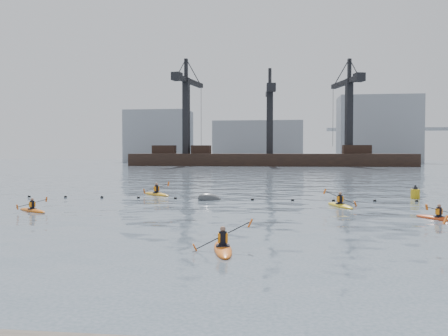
{
  "coord_description": "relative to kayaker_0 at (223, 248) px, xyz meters",
  "views": [
    {
      "loc": [
        3.21,
        -13.3,
        3.67
      ],
      "look_at": [
        0.17,
        11.49,
        2.8
      ],
      "focal_mm": 38.0,
      "sensor_mm": 36.0,
      "label": 1
    }
  ],
  "objects": [
    {
      "name": "skyline",
      "position": [
        1.19,
        146.25,
        9.15
      ],
      "size": [
        141.0,
        28.0,
        22.0
      ],
      "color": "gray",
      "rests_on": "ground"
    },
    {
      "name": "kayaker_5",
      "position": [
        -8.33,
        21.51,
        0.01
      ],
      "size": [
        3.15,
        3.1,
        1.22
      ],
      "rotation": [
        0.0,
        0.0,
        0.8
      ],
      "color": "orange",
      "rests_on": "ground"
    },
    {
      "name": "barge_pier",
      "position": [
        -1.26,
        105.98,
        1.8
      ],
      "size": [
        72.0,
        19.3,
        29.5
      ],
      "color": "black",
      "rests_on": "ground"
    },
    {
      "name": "ground",
      "position": [
        -1.04,
        -4.02,
        -0.1
      ],
      "size": [
        400.0,
        400.0,
        0.0
      ],
      "primitive_type": "plane",
      "color": "#384852",
      "rests_on": "ground"
    },
    {
      "name": "kayaker_4",
      "position": [
        10.59,
        9.32,
        -0.01
      ],
      "size": [
        2.16,
        2.83,
        1.0
      ],
      "rotation": [
        0.0,
        0.0,
        3.73
      ],
      "color": "#CB3E13",
      "rests_on": "ground"
    },
    {
      "name": "kayaker_3",
      "position": [
        6.03,
        14.88,
        0.01
      ],
      "size": [
        2.32,
        3.5,
        1.34
      ],
      "rotation": [
        0.0,
        0.0,
        0.33
      ],
      "color": "gold",
      "rests_on": "ground"
    },
    {
      "name": "mooring_buoy",
      "position": [
        -3.27,
        18.15,
        -0.1
      ],
      "size": [
        2.4,
        2.05,
        1.36
      ],
      "primitive_type": "ellipsoid",
      "rotation": [
        0.0,
        0.21,
        0.52
      ],
      "color": "#414346",
      "rests_on": "ground"
    },
    {
      "name": "float_line",
      "position": [
        -1.54,
        18.51,
        -0.07
      ],
      "size": [
        33.24,
        0.73,
        0.24
      ],
      "color": "black",
      "rests_on": "ground"
    },
    {
      "name": "kayaker_2",
      "position": [
        -13.04,
        9.96,
        -0.01
      ],
      "size": [
        2.76,
        2.11,
        0.94
      ],
      "rotation": [
        0.0,
        0.0,
        0.98
      ],
      "color": "#CA5E13",
      "rests_on": "ground"
    },
    {
      "name": "nav_buoy",
      "position": [
        12.5,
        21.05,
        0.28
      ],
      "size": [
        0.68,
        0.68,
        1.24
      ],
      "color": "#C38D13",
      "rests_on": "ground"
    },
    {
      "name": "kayaker_0",
      "position": [
        0.0,
        0.0,
        0.0
      ],
      "size": [
        2.23,
        3.28,
        1.29
      ],
      "rotation": [
        0.0,
        0.0,
        0.18
      ],
      "color": "#DA5F14",
      "rests_on": "ground"
    }
  ]
}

